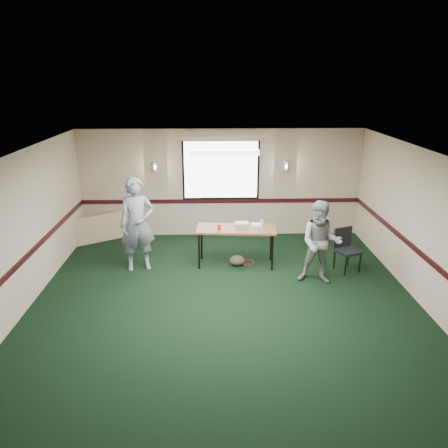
{
  "coord_description": "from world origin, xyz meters",
  "views": [
    {
      "loc": [
        -0.23,
        -6.63,
        3.91
      ],
      "look_at": [
        0.0,
        1.3,
        1.2
      ],
      "focal_mm": 35.0,
      "sensor_mm": 36.0,
      "label": 1
    }
  ],
  "objects_px": {
    "folding_table": "(236,231)",
    "conference_chair": "(346,246)",
    "person_right": "(321,243)",
    "projector": "(242,225)",
    "person_left": "(137,224)"
  },
  "relations": [
    {
      "from": "folding_table",
      "to": "conference_chair",
      "type": "relative_size",
      "value": 1.92
    },
    {
      "from": "folding_table",
      "to": "person_right",
      "type": "height_order",
      "value": "person_right"
    },
    {
      "from": "projector",
      "to": "person_right",
      "type": "relative_size",
      "value": 0.17
    },
    {
      "from": "folding_table",
      "to": "conference_chair",
      "type": "bearing_deg",
      "value": -3.07
    },
    {
      "from": "folding_table",
      "to": "person_right",
      "type": "bearing_deg",
      "value": -24.77
    },
    {
      "from": "folding_table",
      "to": "conference_chair",
      "type": "height_order",
      "value": "conference_chair"
    },
    {
      "from": "projector",
      "to": "conference_chair",
      "type": "bearing_deg",
      "value": -9.02
    },
    {
      "from": "folding_table",
      "to": "person_left",
      "type": "distance_m",
      "value": 2.07
    },
    {
      "from": "projector",
      "to": "conference_chair",
      "type": "distance_m",
      "value": 2.22
    },
    {
      "from": "projector",
      "to": "person_left",
      "type": "relative_size",
      "value": 0.14
    },
    {
      "from": "person_right",
      "to": "folding_table",
      "type": "bearing_deg",
      "value": 164.61
    },
    {
      "from": "conference_chair",
      "to": "person_left",
      "type": "height_order",
      "value": "person_left"
    },
    {
      "from": "projector",
      "to": "person_right",
      "type": "distance_m",
      "value": 1.76
    },
    {
      "from": "conference_chair",
      "to": "person_right",
      "type": "bearing_deg",
      "value": -161.34
    },
    {
      "from": "projector",
      "to": "conference_chair",
      "type": "relative_size",
      "value": 0.31
    }
  ]
}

